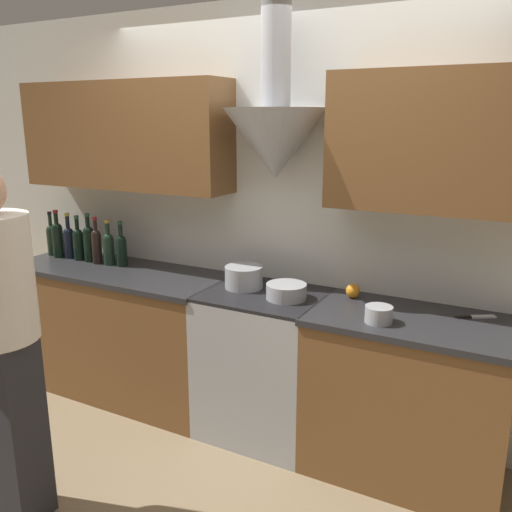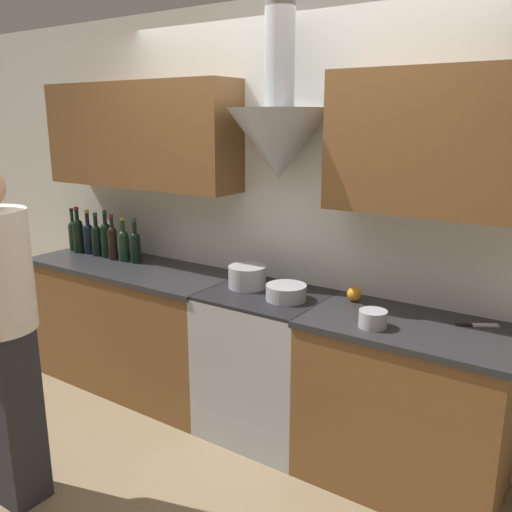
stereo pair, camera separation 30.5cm
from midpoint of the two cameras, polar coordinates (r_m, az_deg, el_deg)
name	(u,v)px [view 2 (the right image)]	position (r m, az deg, el deg)	size (l,w,h in m)	color
ground_plane	(232,458)	(3.35, 0.25, -20.55)	(12.00, 12.00, 0.00)	#847051
wall_back	(276,191)	(3.35, 4.77, 6.85)	(8.40, 0.60, 2.60)	silver
counter_left	(134,325)	(4.02, -10.60, -7.24)	(1.59, 0.62, 0.91)	brown
counter_right	(404,405)	(3.08, 18.16, -14.71)	(1.06, 0.62, 0.91)	brown
stove_range	(265,363)	(3.38, 3.62, -11.27)	(0.71, 0.60, 0.91)	#A8AAAF
wine_bottle_0	(73,234)	(4.40, -16.83, 2.24)	(0.07, 0.07, 0.33)	black
wine_bottle_1	(78,234)	(4.31, -16.32, 2.25)	(0.08, 0.08, 0.35)	black
wine_bottle_2	(89,237)	(4.26, -15.29, 1.97)	(0.08, 0.08, 0.34)	black
wine_bottle_3	(97,238)	(4.18, -14.45, 1.78)	(0.08, 0.08, 0.33)	black
wine_bottle_4	(106,238)	(4.11, -13.48, 1.83)	(0.08, 0.08, 0.35)	black
wine_bottle_5	(113,241)	(4.03, -12.79, 1.53)	(0.07, 0.07, 0.33)	black
wine_bottle_6	(124,244)	(3.97, -11.65, 1.26)	(0.08, 0.08, 0.32)	black
wine_bottle_7	(135,245)	(3.91, -10.43, 1.08)	(0.07, 0.07, 0.32)	black
stock_pot	(247,277)	(3.30, 1.72, -2.23)	(0.23, 0.23, 0.13)	#A8AAAF
mixing_bowl	(286,292)	(3.10, 6.02, -3.87)	(0.23, 0.23, 0.09)	#A8AAAF
orange_fruit	(354,294)	(3.14, 13.08, -3.97)	(0.08, 0.08, 0.08)	orange
saucepan	(373,319)	(2.79, 15.32, -6.45)	(0.14, 0.14, 0.09)	#A8AAAF
chefs_knife	(478,325)	(2.99, 25.06, -6.66)	(0.19, 0.13, 0.01)	silver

